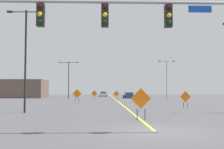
% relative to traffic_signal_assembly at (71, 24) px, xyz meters
% --- Properties ---
extents(ground, '(206.10, 206.10, 0.00)m').
position_rel_traffic_signal_assembly_xyz_m(ground, '(3.85, 0.02, -4.91)').
color(ground, '#444447').
extents(road_centre_stripe, '(0.16, 114.50, 0.01)m').
position_rel_traffic_signal_assembly_xyz_m(road_centre_stripe, '(3.85, 57.27, -4.90)').
color(road_centre_stripe, yellow).
rests_on(road_centre_stripe, ground).
extents(traffic_signal_assembly, '(11.96, 0.44, 6.42)m').
position_rel_traffic_signal_assembly_xyz_m(traffic_signal_assembly, '(0.00, 0.00, 0.00)').
color(traffic_signal_assembly, gray).
rests_on(traffic_signal_assembly, ground).
extents(street_lamp_far_left, '(3.17, 0.24, 8.56)m').
position_rel_traffic_signal_assembly_xyz_m(street_lamp_far_left, '(-4.98, 10.40, 0.10)').
color(street_lamp_far_left, black).
rests_on(street_lamp_far_left, ground).
extents(street_lamp_near_right, '(4.29, 0.24, 7.97)m').
position_rel_traffic_signal_assembly_xyz_m(street_lamp_near_right, '(-6.05, 47.33, -0.12)').
color(street_lamp_near_right, black).
rests_on(street_lamp_near_right, ground).
extents(street_lamp_mid_left, '(3.21, 0.24, 7.53)m').
position_rel_traffic_signal_assembly_xyz_m(street_lamp_mid_left, '(13.56, 39.78, -0.43)').
color(street_lamp_mid_left, gray).
rests_on(street_lamp_mid_left, ground).
extents(construction_sign_median_far, '(1.18, 0.17, 1.76)m').
position_rel_traffic_signal_assembly_xyz_m(construction_sign_median_far, '(10.08, 16.13, -3.81)').
color(construction_sign_median_far, orange).
rests_on(construction_sign_median_far, ground).
extents(construction_sign_left_lane, '(1.22, 0.33, 1.83)m').
position_rel_traffic_signal_assembly_xyz_m(construction_sign_left_lane, '(-0.31, 41.36, -3.77)').
color(construction_sign_left_lane, orange).
rests_on(construction_sign_left_lane, ground).
extents(construction_sign_right_lane, '(1.29, 0.13, 1.99)m').
position_rel_traffic_signal_assembly_xyz_m(construction_sign_right_lane, '(3.87, 4.73, -3.66)').
color(construction_sign_right_lane, orange).
rests_on(construction_sign_right_lane, ground).
extents(construction_sign_left_shoulder, '(1.26, 0.22, 1.97)m').
position_rel_traffic_signal_assembly_xyz_m(construction_sign_left_shoulder, '(-2.25, 26.74, -3.66)').
color(construction_sign_left_shoulder, orange).
rests_on(construction_sign_left_shoulder, ground).
extents(construction_sign_median_near, '(1.14, 0.18, 1.74)m').
position_rel_traffic_signal_assembly_xyz_m(construction_sign_median_near, '(3.82, 37.29, -3.83)').
color(construction_sign_median_near, orange).
rests_on(construction_sign_median_near, ground).
extents(car_silver_near, '(2.08, 4.12, 1.40)m').
position_rel_traffic_signal_assembly_xyz_m(car_silver_near, '(1.45, 65.69, -4.26)').
color(car_silver_near, '#B7BABF').
rests_on(car_silver_near, ground).
extents(car_blue_far, '(2.33, 4.58, 1.32)m').
position_rel_traffic_signal_assembly_xyz_m(car_blue_far, '(7.19, 50.22, -4.27)').
color(car_blue_far, '#1E389E').
rests_on(car_blue_far, ground).
extents(roadside_building_west, '(9.79, 8.84, 4.31)m').
position_rel_traffic_signal_assembly_xyz_m(roadside_building_west, '(-17.46, 54.45, -2.75)').
color(roadside_building_west, brown).
rests_on(roadside_building_west, ground).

